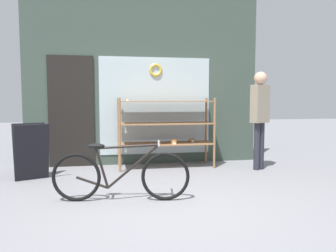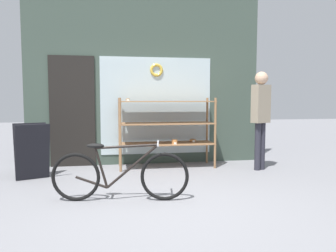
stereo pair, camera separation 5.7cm
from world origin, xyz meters
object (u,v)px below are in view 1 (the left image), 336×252
Objects in this scene: bicycle at (120,175)px; sandwich_board at (31,152)px; pedestrian at (260,112)px; display_case at (166,125)px.

bicycle is 1.93m from sandwich_board.
pedestrian is (3.92, 0.05, 0.61)m from sandwich_board.
sandwich_board is (-1.36, 1.36, 0.12)m from bicycle.
sandwich_board is at bearing -165.93° from display_case.
pedestrian is (2.56, 1.41, 0.72)m from bicycle.
pedestrian is at bearing -20.45° from sandwich_board.
display_case reaches higher than bicycle.
display_case is at bearing 140.73° from pedestrian.
pedestrian is at bearing -17.71° from display_case.
display_case is 1.00× the size of pedestrian.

